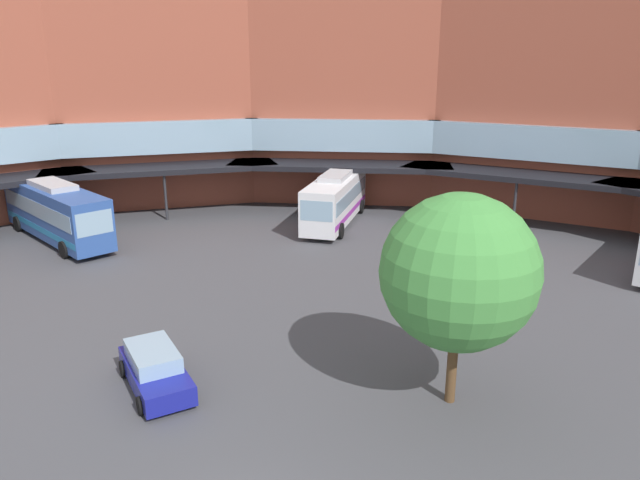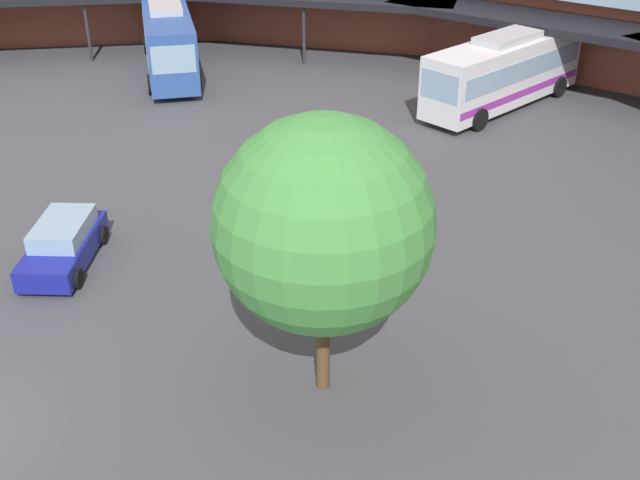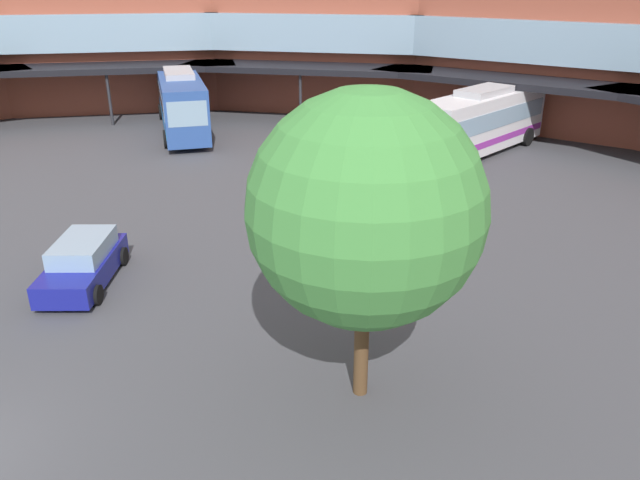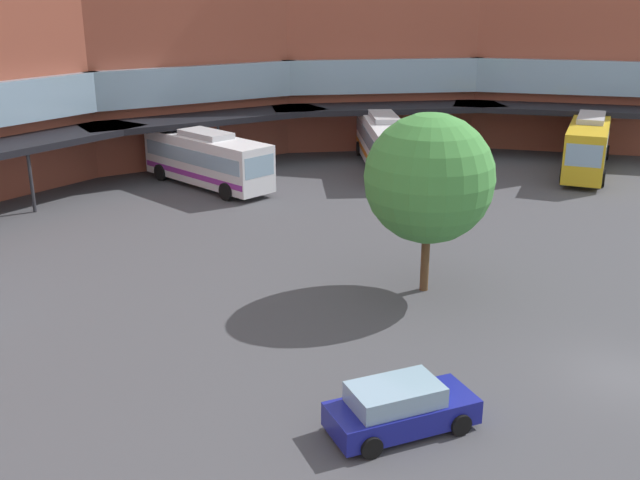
# 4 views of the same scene
# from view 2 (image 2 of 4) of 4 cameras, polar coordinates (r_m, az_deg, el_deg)

# --- Properties ---
(bus_2) EXTENTS (3.15, 10.59, 3.79)m
(bus_2) POSITION_cam_2_polar(r_m,az_deg,el_deg) (41.01, 13.48, 12.12)
(bus_2) COLOR white
(bus_2) RESTS_ON ground
(bus_4) EXTENTS (11.87, 7.97, 3.98)m
(bus_4) POSITION_cam_2_polar(r_m,az_deg,el_deg) (46.76, -11.23, 14.59)
(bus_4) COLOR #2D519E
(bus_4) RESTS_ON ground
(parked_car) EXTENTS (4.44, 4.32, 1.53)m
(parked_car) POSITION_cam_2_polar(r_m,az_deg,el_deg) (27.33, -18.51, -0.27)
(parked_car) COLOR navy
(parked_car) RESTS_ON ground
(plaza_tree) EXTENTS (5.39, 5.39, 7.64)m
(plaza_tree) POSITION_cam_2_polar(r_m,az_deg,el_deg) (18.28, 0.25, 1.15)
(plaza_tree) COLOR brown
(plaza_tree) RESTS_ON ground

